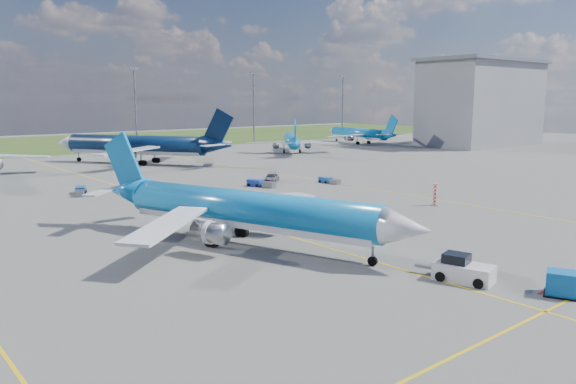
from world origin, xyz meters
TOP-DOWN VIEW (x-y plane):
  - ground at (0.00, 0.00)m, footprint 400.00×400.00m
  - taxiway_lines at (0.17, 27.70)m, footprint 60.25×160.00m
  - floodlight_masts at (10.00, 110.00)m, footprint 202.20×0.50m
  - terminal_building at (120.00, 60.00)m, footprint 42.00×22.00m
  - warning_post at (26.00, 8.00)m, footprint 0.50×0.50m
  - bg_jet_n at (16.23, 79.89)m, footprint 54.22×57.22m
  - bg_jet_ne at (60.11, 79.16)m, footprint 41.47×43.18m
  - bg_jet_ene at (95.27, 87.77)m, footprint 31.90×39.08m
  - main_airliner at (-5.40, 7.07)m, footprint 41.25×47.08m
  - pushback_tug at (1.36, -12.58)m, footprint 3.46×6.40m
  - uld_container at (4.06, -19.26)m, footprint 2.57×2.80m
  - service_car_b at (1.28, 24.05)m, footprint 4.54×2.57m
  - service_car_c at (22.33, 39.21)m, footprint 5.14×4.82m
  - baggage_tug_w at (17.62, 36.18)m, footprint 2.83×5.12m
  - baggage_tug_c at (-7.78, 47.34)m, footprint 3.09×4.99m
  - baggage_tug_e at (29.00, 31.85)m, footprint 1.29×4.32m

SIDE VIEW (x-z plane):
  - ground at x=0.00m, z-range 0.00..0.00m
  - bg_jet_n at x=16.23m, z-range -5.97..5.97m
  - bg_jet_ne at x=60.11m, z-range -4.50..4.50m
  - bg_jet_ene at x=95.27m, z-range -4.66..4.66m
  - main_airliner at x=-5.40m, z-range -5.17..5.17m
  - taxiway_lines at x=0.17m, z-range 0.00..0.02m
  - baggage_tug_e at x=29.00m, z-range -0.03..0.93m
  - baggage_tug_c at x=-7.78m, z-range -0.03..1.06m
  - baggage_tug_w at x=17.62m, z-range -0.04..1.08m
  - service_car_b at x=1.28m, z-range 0.00..1.20m
  - service_car_c at x=22.33m, z-range 0.00..1.46m
  - pushback_tug at x=1.36m, z-range -0.20..1.92m
  - uld_container at x=4.06m, z-range 0.00..1.82m
  - warning_post at x=26.00m, z-range 0.00..3.00m
  - floodlight_masts at x=10.00m, z-range 1.21..23.91m
  - terminal_building at x=120.00m, z-range 0.07..26.07m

